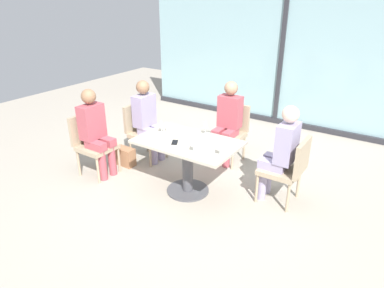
{
  "coord_description": "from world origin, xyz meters",
  "views": [
    {
      "loc": [
        2.2,
        -3.22,
        2.42
      ],
      "look_at": [
        0.0,
        0.1,
        0.65
      ],
      "focal_mm": 31.78,
      "sensor_mm": 36.0,
      "label": 1
    }
  ],
  "objects_px": {
    "wine_glass_2": "(220,145)",
    "cell_phone_on_table": "(175,142)",
    "chair_near_window": "(231,129)",
    "chair_far_right": "(288,167)",
    "dining_table_main": "(188,155)",
    "wine_glass_1": "(161,123)",
    "wine_glass_3": "(205,125)",
    "wine_glass_0": "(194,142)",
    "coffee_cup": "(169,128)",
    "person_side_end": "(96,129)",
    "person_far_right": "(281,150)",
    "handbag_0": "(125,157)",
    "person_near_window": "(228,119)",
    "chair_side_end": "(92,141)",
    "chair_far_left": "(143,128)",
    "person_far_left": "(148,117)"
  },
  "relations": [
    {
      "from": "wine_glass_0",
      "to": "wine_glass_3",
      "type": "height_order",
      "value": "same"
    },
    {
      "from": "person_side_end",
      "to": "handbag_0",
      "type": "bearing_deg",
      "value": 74.63
    },
    {
      "from": "person_near_window",
      "to": "coffee_cup",
      "type": "relative_size",
      "value": 14.0
    },
    {
      "from": "dining_table_main",
      "to": "wine_glass_1",
      "type": "xyz_separation_m",
      "value": [
        -0.44,
        0.04,
        0.33
      ]
    },
    {
      "from": "dining_table_main",
      "to": "wine_glass_2",
      "type": "height_order",
      "value": "wine_glass_2"
    },
    {
      "from": "handbag_0",
      "to": "wine_glass_0",
      "type": "bearing_deg",
      "value": -12.05
    },
    {
      "from": "chair_far_left",
      "to": "dining_table_main",
      "type": "bearing_deg",
      "value": -21.81
    },
    {
      "from": "dining_table_main",
      "to": "wine_glass_3",
      "type": "bearing_deg",
      "value": 78.29
    },
    {
      "from": "chair_far_left",
      "to": "chair_far_right",
      "type": "height_order",
      "value": "same"
    },
    {
      "from": "chair_side_end",
      "to": "wine_glass_2",
      "type": "xyz_separation_m",
      "value": [
        1.98,
        0.17,
        0.37
      ]
    },
    {
      "from": "chair_far_left",
      "to": "cell_phone_on_table",
      "type": "bearing_deg",
      "value": -29.42
    },
    {
      "from": "dining_table_main",
      "to": "wine_glass_0",
      "type": "xyz_separation_m",
      "value": [
        0.24,
        -0.23,
        0.33
      ]
    },
    {
      "from": "wine_glass_0",
      "to": "wine_glass_2",
      "type": "relative_size",
      "value": 1.0
    },
    {
      "from": "chair_side_end",
      "to": "coffee_cup",
      "type": "xyz_separation_m",
      "value": [
        1.05,
        0.44,
        0.28
      ]
    },
    {
      "from": "person_side_end",
      "to": "cell_phone_on_table",
      "type": "height_order",
      "value": "person_side_end"
    },
    {
      "from": "wine_glass_1",
      "to": "coffee_cup",
      "type": "bearing_deg",
      "value": 60.78
    },
    {
      "from": "chair_far_left",
      "to": "wine_glass_1",
      "type": "relative_size",
      "value": 4.7
    },
    {
      "from": "chair_near_window",
      "to": "chair_far_right",
      "type": "bearing_deg",
      "value": -31.76
    },
    {
      "from": "person_far_right",
      "to": "handbag_0",
      "type": "xyz_separation_m",
      "value": [
        -2.27,
        -0.37,
        -0.56
      ]
    },
    {
      "from": "dining_table_main",
      "to": "coffee_cup",
      "type": "bearing_deg",
      "value": 161.9
    },
    {
      "from": "chair_side_end",
      "to": "cell_phone_on_table",
      "type": "height_order",
      "value": "chair_side_end"
    },
    {
      "from": "chair_near_window",
      "to": "wine_glass_3",
      "type": "xyz_separation_m",
      "value": [
        0.07,
        -0.87,
        0.37
      ]
    },
    {
      "from": "person_far_right",
      "to": "wine_glass_1",
      "type": "xyz_separation_m",
      "value": [
        -1.49,
        -0.43,
        0.16
      ]
    },
    {
      "from": "wine_glass_3",
      "to": "wine_glass_2",
      "type": "bearing_deg",
      "value": -43.72
    },
    {
      "from": "dining_table_main",
      "to": "chair_near_window",
      "type": "height_order",
      "value": "chair_near_window"
    },
    {
      "from": "chair_far_right",
      "to": "wine_glass_3",
      "type": "distance_m",
      "value": 1.16
    },
    {
      "from": "chair_side_end",
      "to": "person_far_left",
      "type": "xyz_separation_m",
      "value": [
        0.39,
        0.77,
        0.2
      ]
    },
    {
      "from": "wine_glass_1",
      "to": "person_side_end",
      "type": "bearing_deg",
      "value": -158.74
    },
    {
      "from": "dining_table_main",
      "to": "wine_glass_3",
      "type": "xyz_separation_m",
      "value": [
        0.07,
        0.31,
        0.33
      ]
    },
    {
      "from": "person_far_right",
      "to": "wine_glass_0",
      "type": "xyz_separation_m",
      "value": [
        -0.81,
        -0.7,
        0.16
      ]
    },
    {
      "from": "chair_far_left",
      "to": "person_near_window",
      "type": "xyz_separation_m",
      "value": [
        1.16,
        0.61,
        0.2
      ]
    },
    {
      "from": "wine_glass_3",
      "to": "cell_phone_on_table",
      "type": "xyz_separation_m",
      "value": [
        -0.17,
        -0.45,
        -0.13
      ]
    },
    {
      "from": "chair_side_end",
      "to": "person_side_end",
      "type": "height_order",
      "value": "person_side_end"
    },
    {
      "from": "person_far_right",
      "to": "chair_far_left",
      "type": "bearing_deg",
      "value": 180.0
    },
    {
      "from": "wine_glass_2",
      "to": "wine_glass_3",
      "type": "relative_size",
      "value": 1.0
    },
    {
      "from": "dining_table_main",
      "to": "handbag_0",
      "type": "distance_m",
      "value": 1.29
    },
    {
      "from": "chair_near_window",
      "to": "person_side_end",
      "type": "distance_m",
      "value": 2.01
    },
    {
      "from": "chair_far_right",
      "to": "handbag_0",
      "type": "height_order",
      "value": "chair_far_right"
    },
    {
      "from": "chair_far_left",
      "to": "wine_glass_1",
      "type": "bearing_deg",
      "value": -30.82
    },
    {
      "from": "wine_glass_3",
      "to": "handbag_0",
      "type": "bearing_deg",
      "value": -170.49
    },
    {
      "from": "wine_glass_0",
      "to": "handbag_0",
      "type": "relative_size",
      "value": 0.62
    },
    {
      "from": "wine_glass_2",
      "to": "cell_phone_on_table",
      "type": "bearing_deg",
      "value": 179.23
    },
    {
      "from": "person_near_window",
      "to": "wine_glass_3",
      "type": "bearing_deg",
      "value": -85.1
    },
    {
      "from": "wine_glass_0",
      "to": "coffee_cup",
      "type": "distance_m",
      "value": 0.74
    },
    {
      "from": "dining_table_main",
      "to": "person_near_window",
      "type": "height_order",
      "value": "person_near_window"
    },
    {
      "from": "chair_far_left",
      "to": "handbag_0",
      "type": "xyz_separation_m",
      "value": [
        -0.06,
        -0.37,
        -0.36
      ]
    },
    {
      "from": "person_near_window",
      "to": "chair_far_right",
      "type": "bearing_deg",
      "value": -27.69
    },
    {
      "from": "chair_far_right",
      "to": "wine_glass_3",
      "type": "height_order",
      "value": "wine_glass_3"
    },
    {
      "from": "person_far_left",
      "to": "wine_glass_3",
      "type": "distance_m",
      "value": 1.14
    },
    {
      "from": "wine_glass_3",
      "to": "person_far_right",
      "type": "bearing_deg",
      "value": 8.66
    }
  ]
}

